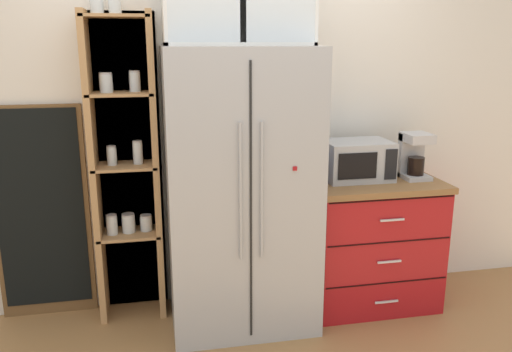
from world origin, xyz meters
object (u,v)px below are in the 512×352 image
(microwave, at_px, (357,160))
(bottle_clear, at_px, (371,162))
(refrigerator, at_px, (240,190))
(bottle_cobalt, at_px, (318,163))
(mug_charcoal, at_px, (378,176))
(chalkboard_menu, at_px, (42,213))
(coffee_maker, at_px, (414,155))

(microwave, distance_m, bottle_clear, 0.11)
(refrigerator, relative_size, bottle_cobalt, 6.24)
(mug_charcoal, xyz_separation_m, chalkboard_menu, (-2.18, 0.32, -0.22))
(refrigerator, height_order, microwave, refrigerator)
(chalkboard_menu, bearing_deg, mug_charcoal, -8.39)
(refrigerator, height_order, chalkboard_menu, refrigerator)
(microwave, xyz_separation_m, mug_charcoal, (0.11, -0.10, -0.09))
(microwave, xyz_separation_m, bottle_cobalt, (-0.28, -0.02, -0.01))
(microwave, bearing_deg, bottle_cobalt, -176.06)
(mug_charcoal, xyz_separation_m, bottle_cobalt, (-0.39, 0.08, 0.08))
(bottle_clear, bearing_deg, bottle_cobalt, -175.66)
(bottle_cobalt, height_order, chalkboard_menu, chalkboard_menu)
(mug_charcoal, relative_size, bottle_clear, 0.43)
(mug_charcoal, relative_size, chalkboard_menu, 0.08)
(bottle_cobalt, xyz_separation_m, chalkboard_menu, (-1.79, 0.24, -0.30))
(coffee_maker, xyz_separation_m, bottle_cobalt, (-0.67, 0.02, -0.03))
(mug_charcoal, bearing_deg, coffee_maker, 12.33)
(microwave, bearing_deg, coffee_maker, -6.12)
(microwave, height_order, bottle_cobalt, bottle_cobalt)
(bottle_cobalt, bearing_deg, chalkboard_menu, 172.46)
(bottle_clear, bearing_deg, microwave, -174.65)
(bottle_cobalt, bearing_deg, coffee_maker, -1.98)
(microwave, distance_m, mug_charcoal, 0.18)
(microwave, relative_size, coffee_maker, 1.42)
(bottle_clear, bearing_deg, chalkboard_menu, 174.55)
(mug_charcoal, distance_m, chalkboard_menu, 2.21)
(bottle_clear, bearing_deg, refrigerator, -173.04)
(refrigerator, xyz_separation_m, microwave, (0.81, 0.10, 0.14))
(coffee_maker, bearing_deg, chalkboard_menu, 173.96)
(microwave, height_order, mug_charcoal, microwave)
(mug_charcoal, bearing_deg, microwave, 137.26)
(refrigerator, distance_m, coffee_maker, 1.21)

